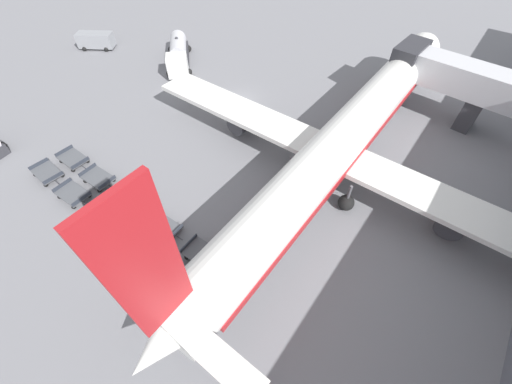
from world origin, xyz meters
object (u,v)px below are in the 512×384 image
object	(u,v)px
service_van	(96,40)
baggage_dolly_row_mid_a_col_a	(73,159)
airplane	(341,141)
baggage_dolly_row_near_col_a	(47,173)
fuel_tanker_secondary	(178,54)
baggage_dolly_row_mid_a_col_c	(129,200)
baggage_dolly_row_near_col_c	(104,218)
baggage_dolly_row_near_col_d	(137,246)
baggage_dolly_row_mid_a_col_e	(203,254)
baggage_dolly_row_near_col_b	(73,194)
baggage_dolly_row_near_col_e	(179,278)
baggage_dolly_row_mid_a_col_d	(163,227)
baggage_dolly_row_mid_a_col_b	(98,178)

from	to	relation	value
service_van	baggage_dolly_row_mid_a_col_a	distance (m)	24.57
airplane	baggage_dolly_row_near_col_a	size ratio (longest dim) A/B	12.51
airplane	fuel_tanker_secondary	bearing A→B (deg)	167.26
service_van	fuel_tanker_secondary	bearing A→B (deg)	17.79
baggage_dolly_row_mid_a_col_a	baggage_dolly_row_mid_a_col_c	size ratio (longest dim) A/B	1.00
fuel_tanker_secondary	airplane	bearing A→B (deg)	-12.74
baggage_dolly_row_near_col_c	baggage_dolly_row_near_col_d	world-z (taller)	same
baggage_dolly_row_near_col_c	baggage_dolly_row_near_col_d	distance (m)	4.15
baggage_dolly_row_mid_a_col_e	baggage_dolly_row_near_col_b	bearing A→B (deg)	-169.46
airplane	baggage_dolly_row_mid_a_col_a	bearing A→B (deg)	-145.59
airplane	service_van	bearing A→B (deg)	177.17
baggage_dolly_row_near_col_b	baggage_dolly_row_near_col_c	bearing A→B (deg)	0.84
airplane	fuel_tanker_secondary	size ratio (longest dim) A/B	5.31
baggage_dolly_row_near_col_e	baggage_dolly_row_near_col_a	bearing A→B (deg)	-179.94
service_van	baggage_dolly_row_mid_a_col_d	xyz separation A→B (m)	(31.40, -15.97, -0.66)
baggage_dolly_row_near_col_c	baggage_dolly_row_near_col_b	bearing A→B (deg)	-179.16
airplane	baggage_dolly_row_mid_a_col_b	xyz separation A→B (m)	(-16.15, -13.91, -2.99)
baggage_dolly_row_near_col_e	baggage_dolly_row_mid_a_col_b	distance (m)	12.89
service_van	baggage_dolly_row_near_col_b	xyz separation A→B (m)	(22.75, -18.24, -0.66)
baggage_dolly_row_near_col_d	baggage_dolly_row_mid_a_col_d	xyz separation A→B (m)	(0.25, 2.31, 0.00)
baggage_dolly_row_mid_a_col_e	baggage_dolly_row_mid_a_col_b	bearing A→B (deg)	179.96
baggage_dolly_row_mid_a_col_a	fuel_tanker_secondary	bearing A→B (deg)	107.50
baggage_dolly_row_near_col_e	baggage_dolly_row_mid_a_col_b	size ratio (longest dim) A/B	1.00
airplane	baggage_dolly_row_mid_a_col_b	size ratio (longest dim) A/B	12.55
baggage_dolly_row_near_col_d	baggage_dolly_row_mid_a_col_c	bearing A→B (deg)	148.67
baggage_dolly_row_near_col_b	baggage_dolly_row_near_col_d	distance (m)	8.40
baggage_dolly_row_near_col_a	baggage_dolly_row_mid_a_col_c	bearing A→B (deg)	15.47
baggage_dolly_row_near_col_e	baggage_dolly_row_mid_a_col_a	bearing A→B (deg)	171.70
baggage_dolly_row_near_col_d	baggage_dolly_row_mid_a_col_e	world-z (taller)	same
baggage_dolly_row_near_col_b	baggage_dolly_row_mid_a_col_b	xyz separation A→B (m)	(0.13, 2.40, 0.00)
baggage_dolly_row_mid_a_col_a	baggage_dolly_row_near_col_c	bearing A→B (deg)	-16.55
airplane	baggage_dolly_row_near_col_d	size ratio (longest dim) A/B	12.66
fuel_tanker_secondary	baggage_dolly_row_mid_a_col_e	bearing A→B (deg)	-40.85
baggage_dolly_row_near_col_a	baggage_dolly_row_mid_a_col_d	world-z (taller)	same
service_van	baggage_dolly_row_near_col_c	size ratio (longest dim) A/B	1.45
baggage_dolly_row_near_col_e	service_van	bearing A→B (deg)	152.90
baggage_dolly_row_mid_a_col_e	baggage_dolly_row_near_col_d	bearing A→B (deg)	-151.45
service_van	baggage_dolly_row_mid_a_col_d	bearing A→B (deg)	-26.96
service_van	baggage_dolly_row_near_col_c	bearing A→B (deg)	-33.96
service_van	baggage_dolly_row_mid_a_col_c	world-z (taller)	service_van
baggage_dolly_row_mid_a_col_c	service_van	bearing A→B (deg)	149.73
baggage_dolly_row_near_col_a	baggage_dolly_row_near_col_b	xyz separation A→B (m)	(4.13, -0.03, 0.00)
baggage_dolly_row_near_col_b	baggage_dolly_row_near_col_c	xyz separation A→B (m)	(4.25, 0.06, 0.00)
baggage_dolly_row_near_col_e	baggage_dolly_row_mid_a_col_a	distance (m)	16.89
baggage_dolly_row_mid_a_col_c	baggage_dolly_row_near_col_e	bearing A→B (deg)	-15.62
fuel_tanker_secondary	baggage_dolly_row_mid_a_col_c	bearing A→B (deg)	-53.80
baggage_dolly_row_near_col_a	airplane	bearing A→B (deg)	38.58
baggage_dolly_row_mid_a_col_c	baggage_dolly_row_near_col_a	bearing A→B (deg)	-164.53
baggage_dolly_row_mid_a_col_b	baggage_dolly_row_near_col_a	bearing A→B (deg)	-150.94
baggage_dolly_row_mid_a_col_c	baggage_dolly_row_near_col_b	bearing A→B (deg)	-151.46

